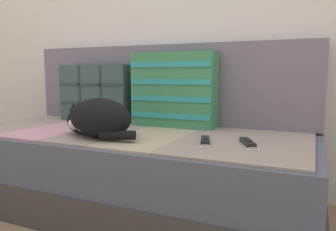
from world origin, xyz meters
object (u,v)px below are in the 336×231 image
sleeping_cat (97,118)px  throw_pillow_quilted (96,93)px  game_remote_far (248,143)px  throw_pillow_striped (174,90)px  couch (136,169)px  game_remote_near (205,141)px

sleeping_cat → throw_pillow_quilted: bearing=126.3°
game_remote_far → throw_pillow_striped: bearing=145.9°
throw_pillow_quilted → throw_pillow_striped: size_ratio=0.99×
couch → throw_pillow_striped: bearing=60.1°
throw_pillow_quilted → game_remote_near: (0.82, -0.35, -0.16)m
couch → game_remote_near: bearing=-17.7°
throw_pillow_quilted → sleeping_cat: size_ratio=1.11×
couch → throw_pillow_quilted: (-0.40, 0.22, 0.38)m
couch → game_remote_far: (0.60, -0.10, 0.21)m
throw_pillow_striped → sleeping_cat: 0.49m
throw_pillow_quilted → sleeping_cat: bearing=-53.7°
throw_pillow_quilted → throw_pillow_striped: (0.52, -0.00, 0.03)m
throw_pillow_striped → game_remote_near: throw_pillow_striped is taller
game_remote_far → couch: bearing=170.1°
couch → throw_pillow_striped: throw_pillow_striped is taller
sleeping_cat → throw_pillow_striped: bearing=63.9°
sleeping_cat → couch: bearing=68.1°
couch → game_remote_near: size_ratio=9.60×
sleeping_cat → game_remote_near: (0.50, 0.08, -0.08)m
throw_pillow_striped → sleeping_cat: throw_pillow_striped is taller
throw_pillow_striped → game_remote_near: size_ratio=2.51×
sleeping_cat → game_remote_near: bearing=8.8°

